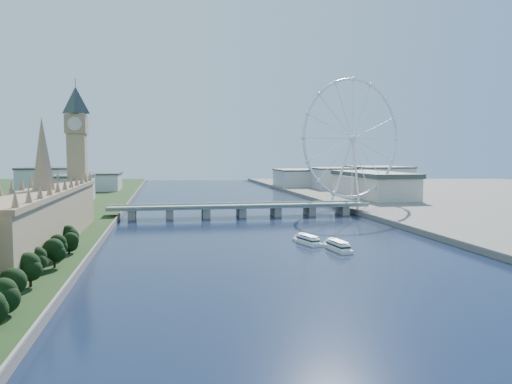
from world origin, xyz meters
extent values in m
plane|color=#161F3E|center=(0.00, 0.00, 0.00)|extent=(2000.00, 2000.00, 0.00)
cube|color=tan|center=(-128.00, 170.00, 17.00)|extent=(24.00, 200.00, 28.00)
cone|color=#937A59|center=(-128.00, 170.00, 53.00)|extent=(12.00, 12.00, 40.00)
cube|color=tan|center=(-128.00, 278.00, 43.00)|extent=(13.00, 13.00, 80.00)
cube|color=#937A59|center=(-128.00, 278.00, 75.00)|extent=(15.00, 15.00, 14.00)
pyramid|color=#2D3833|center=(-128.00, 278.00, 103.00)|extent=(20.02, 20.02, 20.00)
cube|color=gray|center=(0.00, 300.00, 8.50)|extent=(220.00, 22.00, 2.00)
cube|color=gray|center=(-90.00, 300.00, 3.75)|extent=(6.00, 20.00, 7.50)
cube|color=gray|center=(-60.00, 300.00, 3.75)|extent=(6.00, 20.00, 7.50)
cube|color=gray|center=(-30.00, 300.00, 3.75)|extent=(6.00, 20.00, 7.50)
cube|color=gray|center=(0.00, 300.00, 3.75)|extent=(6.00, 20.00, 7.50)
cube|color=gray|center=(30.00, 300.00, 3.75)|extent=(6.00, 20.00, 7.50)
cube|color=gray|center=(60.00, 300.00, 3.75)|extent=(6.00, 20.00, 7.50)
cube|color=gray|center=(90.00, 300.00, 3.75)|extent=(6.00, 20.00, 7.50)
torus|color=silver|center=(120.00, 355.00, 68.00)|extent=(113.60, 39.12, 118.60)
cylinder|color=silver|center=(120.00, 355.00, 68.00)|extent=(7.25, 6.61, 6.00)
cube|color=gray|center=(117.00, 365.00, 4.00)|extent=(14.00, 10.00, 2.00)
cube|color=beige|center=(-160.00, 430.00, 16.00)|extent=(40.00, 60.00, 26.00)
cube|color=beige|center=(-200.00, 520.00, 19.00)|extent=(60.00, 80.00, 32.00)
cube|color=beige|center=(-150.00, 600.00, 14.00)|extent=(50.00, 70.00, 22.00)
cube|color=beige|center=(180.00, 580.00, 17.00)|extent=(60.00, 60.00, 28.00)
cube|color=beige|center=(240.00, 560.00, 18.00)|extent=(70.00, 90.00, 30.00)
cube|color=beige|center=(140.00, 640.00, 15.00)|extent=(60.00, 80.00, 24.00)
camera|label=1|loc=(-63.04, -115.55, 52.94)|focal=35.00mm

